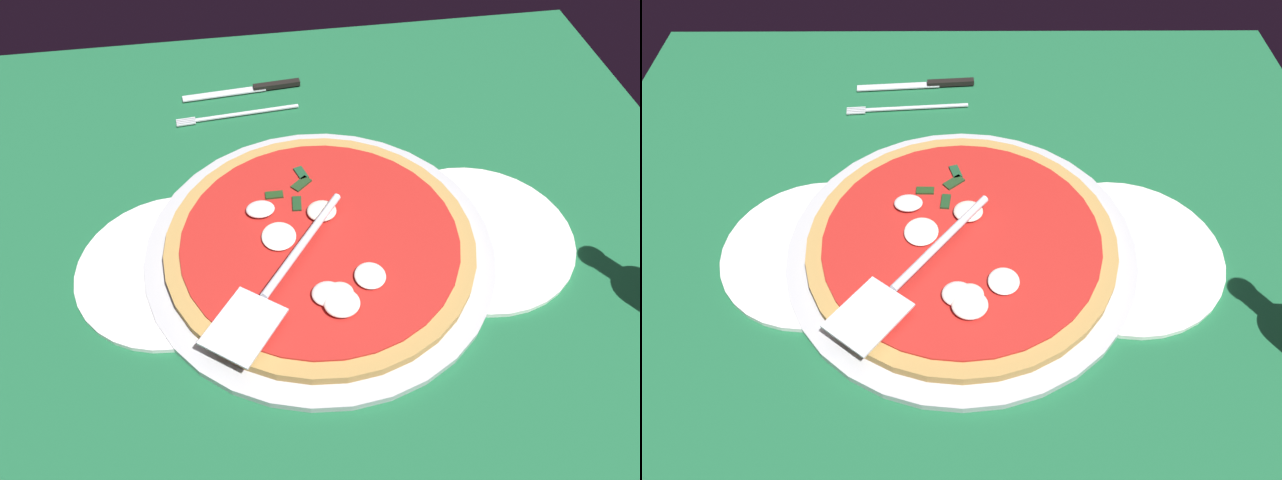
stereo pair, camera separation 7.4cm
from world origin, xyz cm
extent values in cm
cube|color=#1B5E37|center=(0.00, 0.00, -0.40)|extent=(110.85, 110.85, 0.80)
cube|color=white|center=(-52.35, -46.19, 0.05)|extent=(6.16, 6.16, 0.10)
cube|color=white|center=(-52.35, -33.87, 0.05)|extent=(6.16, 6.16, 0.10)
cube|color=white|center=(-46.19, -52.35, 0.05)|extent=(6.16, 6.16, 0.10)
cube|color=white|center=(-46.19, -40.03, 0.05)|extent=(6.16, 6.16, 0.10)
cube|color=silver|center=(-46.19, -27.71, 0.05)|extent=(6.16, 6.16, 0.10)
cube|color=white|center=(-40.03, -46.19, 0.05)|extent=(6.16, 6.16, 0.10)
cube|color=white|center=(-40.03, -33.87, 0.05)|extent=(6.16, 6.16, 0.10)
cube|color=white|center=(-40.03, -21.55, 0.05)|extent=(6.16, 6.16, 0.10)
cube|color=white|center=(-40.03, -9.24, 0.05)|extent=(6.16, 6.16, 0.10)
cube|color=white|center=(-33.87, -52.35, 0.05)|extent=(6.16, 6.16, 0.10)
cube|color=white|center=(-33.87, -40.03, 0.05)|extent=(6.16, 6.16, 0.10)
cube|color=silver|center=(-33.87, -27.71, 0.05)|extent=(6.16, 6.16, 0.10)
cube|color=white|center=(-33.87, -15.40, 0.05)|extent=(6.16, 6.16, 0.10)
cube|color=white|center=(-33.87, -3.08, 0.05)|extent=(6.16, 6.16, 0.10)
cube|color=white|center=(-33.87, 9.24, 0.05)|extent=(6.16, 6.16, 0.10)
cube|color=silver|center=(-27.71, -46.19, 0.05)|extent=(6.16, 6.16, 0.10)
cube|color=white|center=(-27.71, -33.87, 0.05)|extent=(6.16, 6.16, 0.10)
cube|color=white|center=(-27.71, -21.55, 0.05)|extent=(6.16, 6.16, 0.10)
cube|color=white|center=(-27.71, -9.24, 0.05)|extent=(6.16, 6.16, 0.10)
cube|color=white|center=(-27.71, 3.08, 0.05)|extent=(6.16, 6.16, 0.10)
cube|color=silver|center=(-27.71, 15.40, 0.05)|extent=(6.16, 6.16, 0.10)
cube|color=white|center=(-21.55, -52.35, 0.05)|extent=(6.16, 6.16, 0.10)
cube|color=silver|center=(-21.55, -40.03, 0.05)|extent=(6.16, 6.16, 0.10)
cube|color=white|center=(-21.55, -27.71, 0.05)|extent=(6.16, 6.16, 0.10)
cube|color=white|center=(-21.55, -15.40, 0.05)|extent=(6.16, 6.16, 0.10)
cube|color=silver|center=(-21.55, -3.08, 0.05)|extent=(6.16, 6.16, 0.10)
cube|color=silver|center=(-21.55, 9.24, 0.05)|extent=(6.16, 6.16, 0.10)
cube|color=white|center=(-21.55, 21.55, 0.05)|extent=(6.16, 6.16, 0.10)
cube|color=silver|center=(-15.40, -46.19, 0.05)|extent=(6.16, 6.16, 0.10)
cube|color=white|center=(-15.40, -33.87, 0.05)|extent=(6.16, 6.16, 0.10)
cube|color=silver|center=(-15.40, -21.55, 0.05)|extent=(6.16, 6.16, 0.10)
cube|color=silver|center=(-15.40, -9.24, 0.05)|extent=(6.16, 6.16, 0.10)
cube|color=silver|center=(-15.40, 3.08, 0.05)|extent=(6.16, 6.16, 0.10)
cube|color=silver|center=(-15.40, 15.40, 0.05)|extent=(6.16, 6.16, 0.10)
cube|color=white|center=(-9.24, -52.35, 0.05)|extent=(6.16, 6.16, 0.10)
cube|color=white|center=(-9.24, -40.03, 0.05)|extent=(6.16, 6.16, 0.10)
cube|color=white|center=(-9.24, -27.71, 0.05)|extent=(6.16, 6.16, 0.10)
cube|color=white|center=(-9.24, -15.40, 0.05)|extent=(6.16, 6.16, 0.10)
cube|color=silver|center=(-9.24, -3.08, 0.05)|extent=(6.16, 6.16, 0.10)
cube|color=silver|center=(-9.24, 9.24, 0.05)|extent=(6.16, 6.16, 0.10)
cube|color=white|center=(-9.24, 21.55, 0.05)|extent=(6.16, 6.16, 0.10)
cube|color=white|center=(-3.08, -46.19, 0.05)|extent=(6.16, 6.16, 0.10)
cube|color=white|center=(-3.08, -33.87, 0.05)|extent=(6.16, 6.16, 0.10)
cube|color=silver|center=(-3.08, -21.55, 0.05)|extent=(6.16, 6.16, 0.10)
cube|color=white|center=(-3.08, -9.24, 0.05)|extent=(6.16, 6.16, 0.10)
cube|color=silver|center=(-3.08, 3.08, 0.05)|extent=(6.16, 6.16, 0.10)
cube|color=white|center=(-3.08, 15.40, 0.05)|extent=(6.16, 6.16, 0.10)
cube|color=silver|center=(3.08, -52.35, 0.05)|extent=(6.16, 6.16, 0.10)
cube|color=white|center=(3.08, -40.03, 0.05)|extent=(6.16, 6.16, 0.10)
cube|color=silver|center=(3.08, -27.71, 0.05)|extent=(6.16, 6.16, 0.10)
cube|color=white|center=(3.08, -15.40, 0.05)|extent=(6.16, 6.16, 0.10)
cube|color=white|center=(3.08, -3.08, 0.05)|extent=(6.16, 6.16, 0.10)
cube|color=white|center=(3.08, 9.24, 0.05)|extent=(6.16, 6.16, 0.10)
cube|color=white|center=(3.08, 21.55, 0.05)|extent=(6.16, 6.16, 0.10)
cube|color=silver|center=(9.24, -46.19, 0.05)|extent=(6.16, 6.16, 0.10)
cube|color=silver|center=(9.24, -33.87, 0.05)|extent=(6.16, 6.16, 0.10)
cube|color=white|center=(9.24, -21.55, 0.05)|extent=(6.16, 6.16, 0.10)
cube|color=white|center=(9.24, -9.24, 0.05)|extent=(6.16, 6.16, 0.10)
cube|color=white|center=(9.24, 3.08, 0.05)|extent=(6.16, 6.16, 0.10)
cube|color=silver|center=(9.24, 15.40, 0.05)|extent=(6.16, 6.16, 0.10)
cube|color=silver|center=(15.40, -52.35, 0.05)|extent=(6.16, 6.16, 0.10)
cube|color=silver|center=(15.40, -40.03, 0.05)|extent=(6.16, 6.16, 0.10)
cube|color=white|center=(15.40, -27.71, 0.05)|extent=(6.16, 6.16, 0.10)
cube|color=white|center=(15.40, -15.40, 0.05)|extent=(6.16, 6.16, 0.10)
cube|color=white|center=(15.40, -3.08, 0.05)|extent=(6.16, 6.16, 0.10)
cube|color=white|center=(15.40, 9.24, 0.05)|extent=(6.16, 6.16, 0.10)
cube|color=white|center=(15.40, 21.55, 0.05)|extent=(6.16, 6.16, 0.10)
cube|color=white|center=(21.55, -46.19, 0.05)|extent=(6.16, 6.16, 0.10)
cube|color=silver|center=(21.55, -33.87, 0.05)|extent=(6.16, 6.16, 0.10)
cube|color=white|center=(21.55, -21.55, 0.05)|extent=(6.16, 6.16, 0.10)
cube|color=white|center=(21.55, -9.24, 0.05)|extent=(6.16, 6.16, 0.10)
cube|color=white|center=(21.55, 3.08, 0.05)|extent=(6.16, 6.16, 0.10)
cube|color=white|center=(21.55, 15.40, 0.05)|extent=(6.16, 6.16, 0.10)
cube|color=silver|center=(27.71, -52.35, 0.05)|extent=(6.16, 6.16, 0.10)
cube|color=silver|center=(27.71, -40.03, 0.05)|extent=(6.16, 6.16, 0.10)
cube|color=silver|center=(27.71, -27.71, 0.05)|extent=(6.16, 6.16, 0.10)
cube|color=white|center=(27.71, -15.40, 0.05)|extent=(6.16, 6.16, 0.10)
cube|color=silver|center=(27.71, -3.08, 0.05)|extent=(6.16, 6.16, 0.10)
cube|color=silver|center=(27.71, 9.24, 0.05)|extent=(6.16, 6.16, 0.10)
cube|color=white|center=(27.71, 21.55, 0.05)|extent=(6.16, 6.16, 0.10)
cube|color=white|center=(33.87, -46.19, 0.05)|extent=(6.16, 6.16, 0.10)
cube|color=silver|center=(33.87, -33.87, 0.05)|extent=(6.16, 6.16, 0.10)
cube|color=silver|center=(33.87, -21.55, 0.05)|extent=(6.16, 6.16, 0.10)
cube|color=white|center=(33.87, -9.24, 0.05)|extent=(6.16, 6.16, 0.10)
cube|color=white|center=(33.87, 3.08, 0.05)|extent=(6.16, 6.16, 0.10)
cube|color=white|center=(33.87, 15.40, 0.05)|extent=(6.16, 6.16, 0.10)
cube|color=silver|center=(40.03, -52.35, 0.05)|extent=(6.16, 6.16, 0.10)
cube|color=silver|center=(40.03, -40.03, 0.05)|extent=(6.16, 6.16, 0.10)
cube|color=silver|center=(40.03, -27.71, 0.05)|extent=(6.16, 6.16, 0.10)
cube|color=silver|center=(40.03, -15.40, 0.05)|extent=(6.16, 6.16, 0.10)
cube|color=silver|center=(40.03, -3.08, 0.05)|extent=(6.16, 6.16, 0.10)
cube|color=white|center=(46.19, -46.19, 0.05)|extent=(6.16, 6.16, 0.10)
cube|color=white|center=(46.19, -33.87, 0.05)|extent=(6.16, 6.16, 0.10)
cube|color=silver|center=(46.19, -21.55, 0.05)|extent=(6.16, 6.16, 0.10)
cube|color=silver|center=(52.35, -52.35, 0.05)|extent=(6.16, 6.16, 0.10)
cube|color=silver|center=(52.35, -40.03, 0.05)|extent=(6.16, 6.16, 0.10)
cylinder|color=#B7B9BD|center=(0.84, -1.66, 0.77)|extent=(44.68, 44.68, 1.34)
cylinder|color=white|center=(-19.81, -0.81, 0.60)|extent=(25.47, 25.47, 1.00)
cylinder|color=white|center=(19.47, -1.51, 0.60)|extent=(24.39, 24.39, 1.00)
cylinder|color=#B28947|center=(0.84, -1.66, 2.11)|extent=(39.36, 39.36, 1.33)
cylinder|color=red|center=(0.84, -1.66, 2.92)|extent=(35.33, 35.33, 0.30)
ellipsoid|color=white|center=(-0.34, 7.69, 3.60)|extent=(3.36, 3.21, 1.07)
ellipsoid|color=white|center=(7.88, -7.09, 3.63)|extent=(3.77, 3.04, 1.12)
ellipsoid|color=white|center=(5.99, -2.22, 3.47)|extent=(4.37, 4.76, 0.80)
ellipsoid|color=white|center=(0.42, 9.18, 3.75)|extent=(4.24, 4.04, 1.37)
ellipsoid|color=white|center=(1.38, 7.55, 3.62)|extent=(3.72, 3.53, 1.10)
ellipsoid|color=white|center=(-4.05, 5.69, 3.53)|extent=(3.78, 4.01, 0.92)
ellipsoid|color=#EFE5CF|center=(0.33, -5.59, 3.62)|extent=(3.86, 3.71, 1.09)
cube|color=#1C472A|center=(1.67, -13.53, 3.22)|extent=(1.93, 2.74, 0.30)
cube|color=#203C1D|center=(1.92, -11.42, 3.22)|extent=(3.08, 2.94, 0.30)
cube|color=#265023|center=(1.56, 7.35, 3.22)|extent=(3.00, 2.49, 0.30)
cube|color=#1D3C19|center=(5.79, -9.84, 3.22)|extent=(2.42, 1.29, 0.30)
cube|color=#1A3D1E|center=(2.99, -7.76, 3.22)|extent=(1.42, 2.63, 0.30)
cube|color=silver|center=(11.25, 11.13, 4.59)|extent=(10.25, 10.63, 0.30)
cylinder|color=silver|center=(3.26, 0.60, 4.94)|extent=(11.69, 14.95, 1.00)
cube|color=white|center=(8.22, -34.41, 0.40)|extent=(20.29, 14.90, 0.60)
cube|color=silver|center=(7.99, -31.40, 0.83)|extent=(16.60, 1.90, 0.25)
cube|color=silver|center=(17.81, -31.29, 0.83)|extent=(3.01, 0.45, 0.25)
cube|color=silver|center=(17.78, -30.85, 0.83)|extent=(3.01, 0.45, 0.25)
cube|color=silver|center=(17.74, -30.41, 0.83)|extent=(3.01, 0.45, 0.25)
cube|color=silver|center=(17.71, -29.97, 0.83)|extent=(3.01, 0.45, 0.25)
cube|color=black|center=(2.58, -37.89, 1.10)|extent=(7.93, 1.81, 0.80)
cube|color=silver|center=(11.40, -37.19, 0.83)|extent=(13.82, 2.47, 0.25)
camera|label=1|loc=(8.42, 47.12, 59.96)|focal=33.46mm
camera|label=2|loc=(1.07, 47.71, 59.96)|focal=33.46mm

